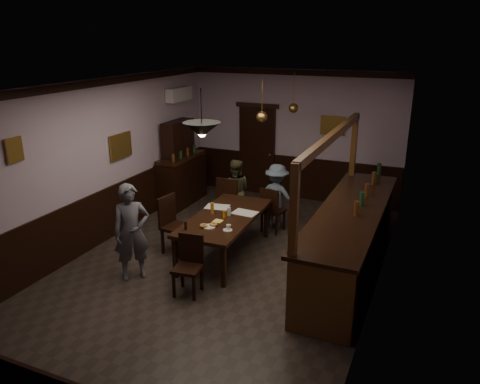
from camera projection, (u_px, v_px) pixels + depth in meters
The scene contains 31 objects.
room at pixel (218, 183), 7.37m from camera, with size 5.01×8.01×3.01m.
dining_table at pixel (225, 219), 8.09m from camera, with size 1.07×2.23×0.75m.
chair_far_left at pixel (229, 200), 9.40m from camera, with size 0.47×0.47×1.04m.
chair_far_right at pixel (271, 208), 9.12m from camera, with size 0.46×0.46×0.92m.
chair_near at pixel (189, 262), 6.99m from camera, with size 0.44×0.44×0.91m.
chair_side at pixel (173, 222), 8.30m from camera, with size 0.51×0.51×1.03m.
person_standing at pixel (132, 232), 7.33m from camera, with size 0.57×0.37×1.57m, color #545560.
person_seated_left at pixel (235, 191), 9.62m from camera, with size 0.65×0.50×1.33m, color #4C4A2D.
person_seated_right at pixel (277, 196), 9.31m from camera, with size 0.85×0.49×1.32m, color slate.
newspaper_left at pixel (217, 207), 8.48m from camera, with size 0.42×0.30×0.01m, color silver.
newspaper_right at pixel (245, 213), 8.20m from camera, with size 0.42×0.30×0.01m, color silver.
napkin at pixel (218, 221), 7.85m from camera, with size 0.15×0.15×0.00m, color #F1D158.
saucer at pixel (228, 230), 7.47m from camera, with size 0.15×0.15×0.01m, color white.
coffee_cup at pixel (229, 227), 7.48m from camera, with size 0.08×0.08×0.07m, color white.
pastry_plate at pixel (209, 227), 7.60m from camera, with size 0.22×0.22×0.01m, color white.
pastry_ring_a at pixel (204, 225), 7.57m from camera, with size 0.13×0.13×0.04m, color #C68C47.
pastry_ring_b at pixel (214, 224), 7.62m from camera, with size 0.13×0.13×0.04m, color #C68C47.
soda_can at pixel (225, 215), 7.95m from camera, with size 0.07×0.07×0.12m, color orange.
beer_glass at pixel (212, 208), 8.14m from camera, with size 0.06×0.06×0.20m, color #BF721E.
water_glass at pixel (229, 211), 8.06m from camera, with size 0.06×0.06×0.15m, color silver.
pepper_mill at pixel (186, 225), 7.49m from camera, with size 0.04×0.04×0.14m, color black.
sideboard at pixel (181, 171), 10.67m from camera, with size 0.52×1.45×1.91m.
bar_counter at pixel (350, 238), 7.59m from camera, with size 0.96×4.12×2.31m.
door_back at pixel (257, 151), 11.28m from camera, with size 0.90×0.06×2.10m, color black.
ac_unit at pixel (179, 94), 10.49m from camera, with size 0.20×0.85×0.30m.
picture_left_small at pixel (14, 150), 6.71m from camera, with size 0.04×0.28×0.36m.
picture_left_large at pixel (121, 146), 8.94m from camera, with size 0.04×0.62×0.48m.
picture_back at pixel (333, 126), 10.37m from camera, with size 0.55×0.04×0.42m.
pendant_iron at pixel (202, 130), 6.84m from camera, with size 0.56×0.56×0.71m.
pendant_brass_mid at pixel (262, 117), 8.50m from camera, with size 0.20×0.20×0.81m.
pendant_brass_far at pixel (293, 108), 9.52m from camera, with size 0.20×0.20×0.81m.
Camera 1 is at (3.14, -6.30, 3.73)m, focal length 35.00 mm.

